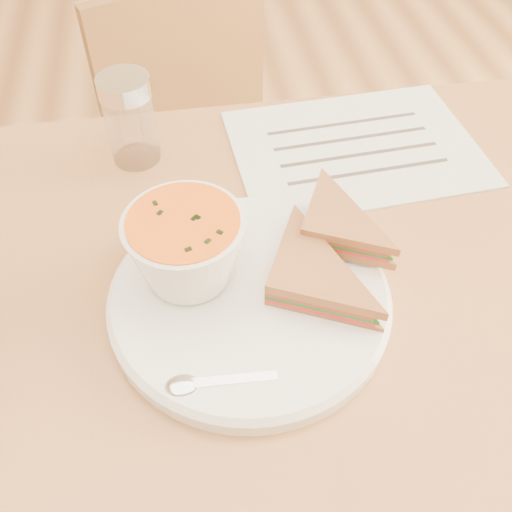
{
  "coord_description": "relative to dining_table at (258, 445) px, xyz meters",
  "views": [
    {
      "loc": [
        -0.06,
        -0.36,
        1.22
      ],
      "look_at": [
        -0.0,
        0.01,
        0.8
      ],
      "focal_mm": 40.0,
      "sensor_mm": 36.0,
      "label": 1
    }
  ],
  "objects": [
    {
      "name": "soup_bowl",
      "position": [
        -0.07,
        0.02,
        0.43
      ],
      "size": [
        0.15,
        0.15,
        0.08
      ],
      "primitive_type": null,
      "rotation": [
        0.0,
        0.0,
        0.3
      ],
      "color": "white",
      "rests_on": "plate"
    },
    {
      "name": "condiment_shaker",
      "position": [
        -0.12,
        0.25,
        0.43
      ],
      "size": [
        0.08,
        0.08,
        0.12
      ],
      "primitive_type": null,
      "rotation": [
        0.0,
        0.0,
        0.3
      ],
      "color": "silver",
      "rests_on": "dining_table"
    },
    {
      "name": "dining_table",
      "position": [
        0.0,
        0.0,
        0.0
      ],
      "size": [
        1.0,
        0.7,
        0.75
      ],
      "primitive_type": null,
      "color": "brown",
      "rests_on": "floor"
    },
    {
      "name": "spoon",
      "position": [
        -0.04,
        -0.1,
        0.4
      ],
      "size": [
        0.16,
        0.04,
        0.01
      ],
      "primitive_type": null,
      "rotation": [
        0.0,
        0.0,
        -0.04
      ],
      "color": "silver",
      "rests_on": "plate"
    },
    {
      "name": "plate",
      "position": [
        -0.01,
        -0.01,
        0.38
      ],
      "size": [
        0.37,
        0.37,
        0.02
      ],
      "primitive_type": null,
      "rotation": [
        0.0,
        0.0,
        -0.36
      ],
      "color": "white",
      "rests_on": "dining_table"
    },
    {
      "name": "sandwich_half_b",
      "position": [
        0.05,
        0.03,
        0.42
      ],
      "size": [
        0.13,
        0.13,
        0.03
      ],
      "primitive_type": null,
      "rotation": [
        0.0,
        0.0,
        -0.45
      ],
      "color": "#A6663A",
      "rests_on": "plate"
    },
    {
      "name": "paper_menu",
      "position": [
        0.17,
        0.22,
        0.38
      ],
      "size": [
        0.33,
        0.25,
        0.0
      ],
      "primitive_type": null,
      "rotation": [
        0.0,
        0.0,
        0.06
      ],
      "color": "silver",
      "rests_on": "dining_table"
    },
    {
      "name": "sandwich_half_a",
      "position": [
        0.0,
        -0.03,
        0.41
      ],
      "size": [
        0.16,
        0.16,
        0.04
      ],
      "primitive_type": null,
      "rotation": [
        0.0,
        0.0,
        -0.45
      ],
      "color": "#A6663A",
      "rests_on": "plate"
    },
    {
      "name": "chair_far",
      "position": [
        0.02,
        0.52,
        0.02
      ],
      "size": [
        0.46,
        0.46,
        0.79
      ],
      "primitive_type": null,
      "rotation": [
        0.0,
        0.0,
        3.52
      ],
      "color": "brown",
      "rests_on": "floor"
    }
  ]
}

